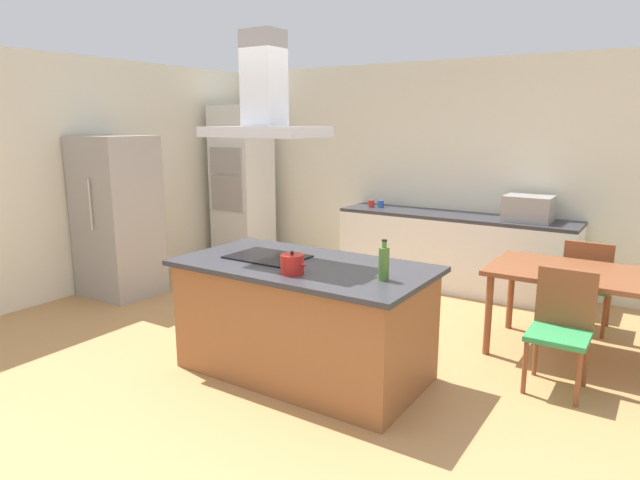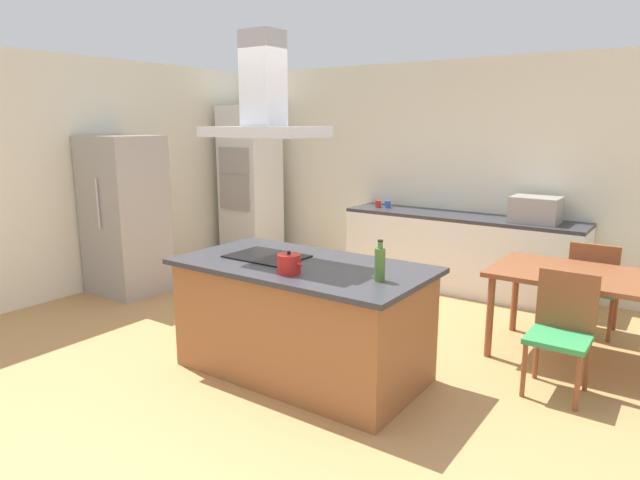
# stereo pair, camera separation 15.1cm
# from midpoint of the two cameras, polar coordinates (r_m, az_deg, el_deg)

# --- Properties ---
(ground) EXTENTS (16.00, 16.00, 0.00)m
(ground) POSITION_cam_midpoint_polar(r_m,az_deg,el_deg) (5.73, 8.04, -8.06)
(ground) COLOR tan
(wall_back) EXTENTS (7.20, 0.10, 2.70)m
(wall_back) POSITION_cam_midpoint_polar(r_m,az_deg,el_deg) (7.02, 14.91, 6.67)
(wall_back) COLOR silver
(wall_back) RESTS_ON ground
(wall_left) EXTENTS (0.10, 8.80, 2.70)m
(wall_left) POSITION_cam_midpoint_polar(r_m,az_deg,el_deg) (7.30, -18.69, 6.63)
(wall_left) COLOR silver
(wall_left) RESTS_ON ground
(kitchen_island) EXTENTS (1.97, 1.05, 0.90)m
(kitchen_island) POSITION_cam_midpoint_polar(r_m,az_deg,el_deg) (4.36, -0.87, -8.12)
(kitchen_island) COLOR #995B33
(kitchen_island) RESTS_ON ground
(cooktop) EXTENTS (0.60, 0.44, 0.01)m
(cooktop) POSITION_cam_midpoint_polar(r_m,az_deg,el_deg) (4.44, -4.56, -1.70)
(cooktop) COLOR black
(cooktop) RESTS_ON kitchen_island
(tea_kettle) EXTENTS (0.22, 0.17, 0.17)m
(tea_kettle) POSITION_cam_midpoint_polar(r_m,az_deg,el_deg) (3.93, -2.11, -2.49)
(tea_kettle) COLOR #B21E19
(tea_kettle) RESTS_ON kitchen_island
(olive_oil_bottle) EXTENTS (0.07, 0.07, 0.29)m
(olive_oil_bottle) POSITION_cam_midpoint_polar(r_m,az_deg,el_deg) (3.77, 7.37, -2.43)
(olive_oil_bottle) COLOR #47722D
(olive_oil_bottle) RESTS_ON kitchen_island
(back_counter) EXTENTS (2.78, 0.62, 0.90)m
(back_counter) POSITION_cam_midpoint_polar(r_m,az_deg,el_deg) (6.76, 14.84, -1.27)
(back_counter) COLOR silver
(back_counter) RESTS_ON ground
(countertop_microwave) EXTENTS (0.50, 0.38, 0.28)m
(countertop_microwave) POSITION_cam_midpoint_polar(r_m,az_deg,el_deg) (6.42, 22.06, 2.94)
(countertop_microwave) COLOR #9E9993
(countertop_microwave) RESTS_ON back_counter
(coffee_mug_red) EXTENTS (0.08, 0.08, 0.09)m
(coffee_mug_red) POSITION_cam_midpoint_polar(r_m,az_deg,el_deg) (7.09, 6.64, 3.74)
(coffee_mug_red) COLOR red
(coffee_mug_red) RESTS_ON back_counter
(coffee_mug_blue) EXTENTS (0.08, 0.08, 0.09)m
(coffee_mug_blue) POSITION_cam_midpoint_polar(r_m,az_deg,el_deg) (7.07, 7.63, 3.69)
(coffee_mug_blue) COLOR #2D56B2
(coffee_mug_blue) RESTS_ON back_counter
(wall_oven_stack) EXTENTS (0.70, 0.66, 2.20)m
(wall_oven_stack) POSITION_cam_midpoint_polar(r_m,az_deg,el_deg) (8.03, -6.68, 5.82)
(wall_oven_stack) COLOR silver
(wall_oven_stack) RESTS_ON ground
(refrigerator) EXTENTS (0.80, 0.73, 1.82)m
(refrigerator) POSITION_cam_midpoint_polar(r_m,az_deg,el_deg) (6.72, -18.94, 2.42)
(refrigerator) COLOR #9E9993
(refrigerator) RESTS_ON ground
(dining_table) EXTENTS (1.40, 0.90, 0.75)m
(dining_table) POSITION_cam_midpoint_polar(r_m,az_deg,el_deg) (5.06, 26.25, -4.02)
(dining_table) COLOR brown
(dining_table) RESTS_ON ground
(chair_facing_back_wall) EXTENTS (0.42, 0.42, 0.89)m
(chair_facing_back_wall) POSITION_cam_midpoint_polar(r_m,az_deg,el_deg) (5.73, 27.16, -3.96)
(chair_facing_back_wall) COLOR #33934C
(chair_facing_back_wall) RESTS_ON ground
(chair_facing_island) EXTENTS (0.42, 0.42, 0.89)m
(chair_facing_island) POSITION_cam_midpoint_polar(r_m,az_deg,el_deg) (4.47, 24.70, -8.01)
(chair_facing_island) COLOR #33934C
(chair_facing_island) RESTS_ON ground
(range_hood) EXTENTS (0.90, 0.55, 0.78)m
(range_hood) POSITION_cam_midpoint_polar(r_m,az_deg,el_deg) (4.31, -4.83, 13.93)
(range_hood) COLOR #ADADB2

